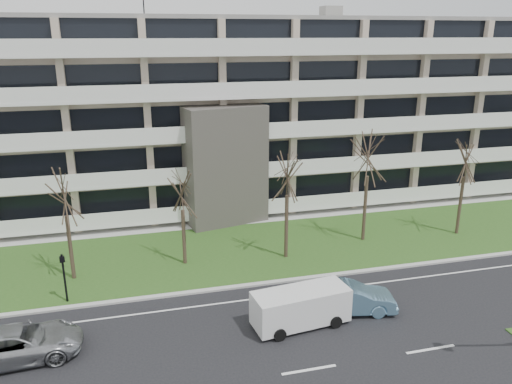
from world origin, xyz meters
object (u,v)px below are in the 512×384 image
object	(u,v)px
silver_pickup	(18,344)
white_van	(302,304)
blue_sedan	(349,298)
pedestrian_signal	(64,272)

from	to	relation	value
silver_pickup	white_van	bearing A→B (deg)	-96.50
white_van	blue_sedan	bearing A→B (deg)	3.71
white_van	pedestrian_signal	size ratio (longest dim) A/B	1.76
blue_sedan	pedestrian_signal	world-z (taller)	pedestrian_signal
white_van	pedestrian_signal	world-z (taller)	pedestrian_signal
silver_pickup	pedestrian_signal	size ratio (longest dim) A/B	1.93
white_van	pedestrian_signal	distance (m)	12.82
silver_pickup	white_van	xyz separation A→B (m)	(13.23, -0.52, 0.36)
silver_pickup	blue_sedan	xyz separation A→B (m)	(16.04, 0.00, 0.03)
silver_pickup	blue_sedan	distance (m)	16.04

